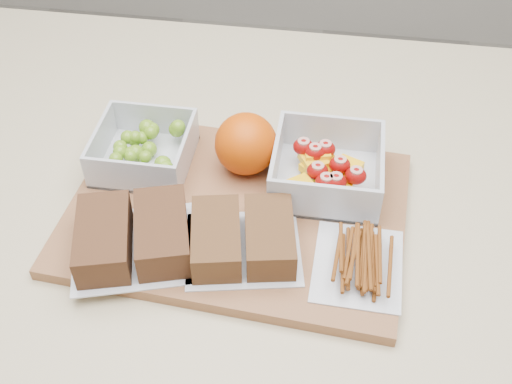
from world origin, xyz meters
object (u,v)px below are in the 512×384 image
fruit_container (326,170)px  orange (246,144)px  sandwich_bag_left (133,236)px  sandwich_bag_center (243,238)px  grape_container (145,149)px  cutting_board (237,212)px  pretzel_bag (359,259)px

fruit_container → orange: (-0.11, 0.01, 0.02)m
sandwich_bag_left → orange: bearing=56.4°
orange → sandwich_bag_center: 0.15m
grape_container → fruit_container: bearing=-1.2°
cutting_board → grape_container: (-0.14, 0.07, 0.03)m
cutting_board → fruit_container: size_ratio=3.03×
cutting_board → sandwich_bag_left: size_ratio=2.37×
orange → sandwich_bag_center: bearing=-82.1°
grape_container → pretzel_bag: grape_container is taller
fruit_container → orange: size_ratio=1.68×
cutting_board → grape_container: bearing=157.1°
grape_container → fruit_container: (0.24, -0.01, 0.00)m
fruit_container → orange: orange is taller
grape_container → orange: size_ratio=1.50×
pretzel_bag → sandwich_bag_center: bearing=178.0°
grape_container → sandwich_bag_left: size_ratio=0.70×
cutting_board → orange: size_ratio=5.10×
fruit_container → pretzel_bag: fruit_container is taller
sandwich_bag_left → pretzel_bag: 0.26m
fruit_container → pretzel_bag: (0.05, -0.13, -0.01)m
pretzel_bag → cutting_board: bearing=155.4°
cutting_board → grape_container: 0.15m
pretzel_bag → grape_container: bearing=154.5°
sandwich_bag_left → sandwich_bag_center: sandwich_bag_left is taller
sandwich_bag_left → cutting_board: bearing=37.9°
cutting_board → orange: (-0.00, 0.08, 0.05)m
cutting_board → pretzel_bag: (0.15, -0.07, 0.02)m
orange → pretzel_bag: (0.16, -0.15, -0.03)m
grape_container → fruit_container: size_ratio=0.89×
grape_container → orange: 0.14m
orange → sandwich_bag_left: size_ratio=0.47×
fruit_container → sandwich_bag_center: size_ratio=0.89×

